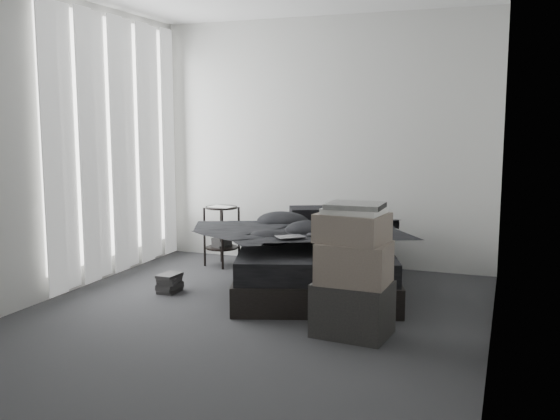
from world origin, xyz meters
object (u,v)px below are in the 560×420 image
(laptop, at_px, (351,219))
(box_lower, at_px, (353,309))
(bed, at_px, (315,277))
(side_stand, at_px, (222,237))

(laptop, distance_m, box_lower, 1.33)
(bed, distance_m, side_stand, 1.36)
(laptop, relative_size, box_lower, 0.55)
(laptop, distance_m, side_stand, 1.61)
(side_stand, bearing_deg, box_lower, -42.14)
(bed, xyz_separation_m, side_stand, (-1.21, 0.59, 0.19))
(bed, distance_m, laptop, 0.62)
(side_stand, xyz_separation_m, box_lower, (1.83, -1.65, -0.12))
(bed, bearing_deg, laptop, 7.50)
(box_lower, bearing_deg, bed, 119.93)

